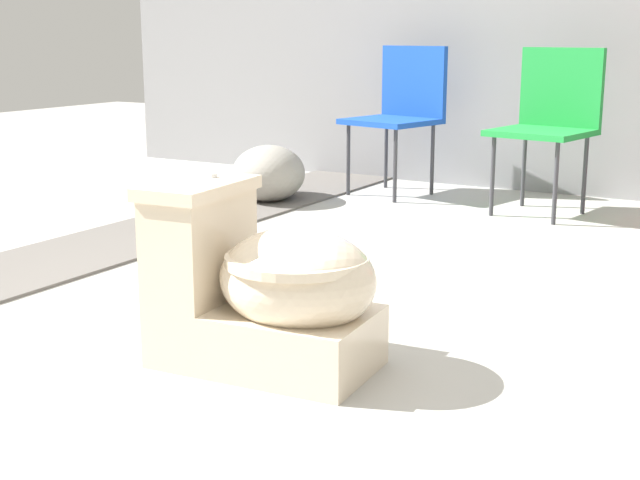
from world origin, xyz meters
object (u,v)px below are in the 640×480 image
at_px(toilet, 266,290).
at_px(folding_chair_middle, 551,113).
at_px(boulder_far, 271,179).
at_px(folding_chair_left, 402,104).
at_px(boulder_near, 269,173).

distance_m(toilet, folding_chair_middle, 2.58).
bearing_deg(boulder_far, folding_chair_middle, 15.42).
height_order(folding_chair_left, boulder_far, folding_chair_left).
xyz_separation_m(folding_chair_left, folding_chair_middle, (0.90, -0.14, 0.00)).
relative_size(toilet, boulder_far, 2.28).
bearing_deg(folding_chair_middle, folding_chair_left, -89.65).
relative_size(folding_chair_left, folding_chair_middle, 1.00).
bearing_deg(toilet, folding_chair_middle, 84.69).
height_order(folding_chair_middle, boulder_far, folding_chair_middle).
bearing_deg(folding_chair_middle, boulder_far, -65.26).
bearing_deg(folding_chair_middle, toilet, 8.46).
distance_m(folding_chair_left, boulder_near, 0.87).
height_order(boulder_near, boulder_far, boulder_near).
relative_size(folding_chair_middle, boulder_near, 1.63).
bearing_deg(boulder_near, toilet, -56.71).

